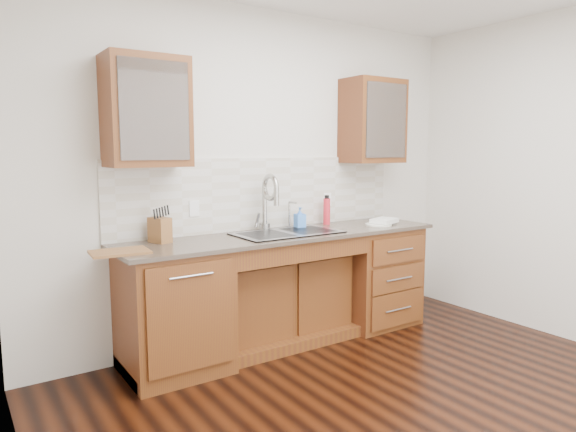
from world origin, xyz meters
TOP-DOWN VIEW (x-y plane):
  - ground at (0.00, 0.00)m, footprint 4.00×3.50m
  - wall_back at (0.00, 1.80)m, footprint 4.00×0.10m
  - wall_left at (-2.05, 0.00)m, footprint 0.10×3.50m
  - base_cabinet_left at (-0.95, 1.44)m, footprint 0.70×0.62m
  - base_cabinet_center at (0.00, 1.53)m, footprint 1.20×0.44m
  - base_cabinet_right at (0.95, 1.44)m, footprint 0.70×0.62m
  - countertop at (0.00, 1.43)m, footprint 2.70×0.65m
  - backsplash at (0.00, 1.74)m, footprint 2.70×0.02m
  - sink at (0.00, 1.41)m, footprint 0.84×0.46m
  - faucet at (-0.07, 1.64)m, footprint 0.04×0.04m
  - filter_tap at (0.18, 1.65)m, footprint 0.02×0.02m
  - upper_cabinet_left at (-1.05, 1.58)m, footprint 0.55×0.34m
  - upper_cabinet_right at (1.05, 1.58)m, footprint 0.55×0.34m
  - outlet_left at (-0.65, 1.73)m, footprint 0.08×0.01m
  - outlet_right at (0.65, 1.73)m, footprint 0.08×0.01m
  - soap_bottle at (0.24, 1.58)m, footprint 0.09×0.09m
  - water_bottle at (0.57, 1.63)m, footprint 0.07×0.07m
  - plate at (0.91, 1.33)m, footprint 0.24×0.24m
  - dish_towel at (0.99, 1.34)m, footprint 0.28×0.24m
  - knife_block at (-0.98, 1.59)m, footprint 0.14×0.18m
  - cutting_board at (-1.33, 1.35)m, footprint 0.38×0.28m
  - cup_left_a at (-1.16, 1.58)m, footprint 0.14×0.14m
  - cup_left_b at (-0.99, 1.58)m, footprint 0.12×0.12m
  - cup_right_a at (0.95, 1.58)m, footprint 0.14×0.14m
  - cup_right_b at (1.17, 1.58)m, footprint 0.12×0.12m

SIDE VIEW (x-z plane):
  - ground at x=0.00m, z-range -0.10..0.00m
  - base_cabinet_center at x=0.00m, z-range 0.00..0.70m
  - base_cabinet_left at x=-0.95m, z-range 0.00..0.88m
  - base_cabinet_right at x=0.95m, z-range 0.00..0.88m
  - sink at x=0.00m, z-range 0.73..0.92m
  - countertop at x=0.00m, z-range 0.88..0.91m
  - plate at x=0.91m, z-range 0.91..0.92m
  - cutting_board at x=-1.33m, z-range 0.91..0.93m
  - dish_towel at x=0.99m, z-range 0.93..0.96m
  - soap_bottle at x=0.24m, z-range 0.91..1.09m
  - knife_block at x=-0.98m, z-range 0.91..1.09m
  - water_bottle at x=0.57m, z-range 0.91..1.14m
  - filter_tap at x=0.18m, z-range 0.91..1.15m
  - faucet at x=-0.07m, z-range 0.91..1.31m
  - outlet_left at x=-0.65m, z-range 1.06..1.18m
  - outlet_right at x=0.65m, z-range 1.06..1.18m
  - backsplash at x=0.00m, z-range 0.91..1.50m
  - wall_back at x=0.00m, z-range 0.00..2.70m
  - wall_left at x=-2.05m, z-range 0.00..2.70m
  - cup_right_b at x=1.17m, z-range 1.72..1.81m
  - cup_right_a at x=0.95m, z-range 1.72..1.81m
  - cup_left_b at x=-0.99m, z-range 1.72..1.82m
  - cup_left_a at x=-1.16m, z-range 1.72..1.82m
  - upper_cabinet_left at x=-1.05m, z-range 1.45..2.20m
  - upper_cabinet_right at x=1.05m, z-range 1.45..2.20m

